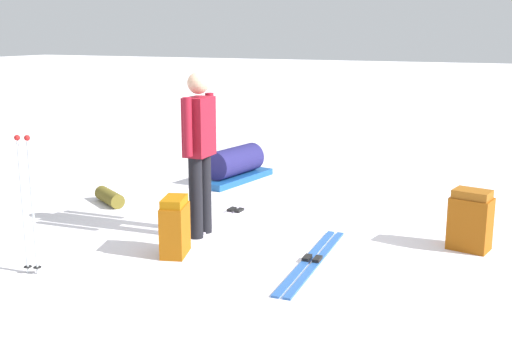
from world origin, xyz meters
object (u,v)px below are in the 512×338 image
object	(u,v)px
ski_poles_planted_near	(27,198)
gear_sled	(235,166)
ski_pair_near	(235,212)
sleeping_mat_rolled	(110,197)
skier_standing	(199,146)
backpack_large_dark	(470,220)
ski_pair_far	(312,261)
backpack_bright	(175,227)

from	to	relation	value
ski_poles_planted_near	gear_sled	world-z (taller)	ski_poles_planted_near
ski_pair_near	sleeping_mat_rolled	bearing A→B (deg)	11.32
skier_standing	backpack_large_dark	distance (m)	2.79
ski_pair_far	sleeping_mat_rolled	xyz separation A→B (m)	(2.96, -0.84, 0.08)
backpack_large_dark	gear_sled	xyz separation A→B (m)	(3.38, -1.63, -0.07)
backpack_bright	ski_pair_near	bearing A→B (deg)	-85.72
backpack_large_dark	gear_sled	distance (m)	3.75
backpack_bright	sleeping_mat_rolled	distance (m)	2.09
gear_sled	sleeping_mat_rolled	xyz separation A→B (m)	(0.86, 1.76, -0.13)
ski_pair_near	sleeping_mat_rolled	xyz separation A→B (m)	(1.58, 0.32, 0.08)
ski_pair_far	sleeping_mat_rolled	size ratio (longest dim) A/B	3.27
skier_standing	ski_pair_far	bearing A→B (deg)	168.73
skier_standing	gear_sled	xyz separation A→B (m)	(0.77, -2.34, -0.73)
sleeping_mat_rolled	ski_pair_near	bearing A→B (deg)	-168.68
ski_pair_far	backpack_large_dark	bearing A→B (deg)	-142.72
ski_pair_far	sleeping_mat_rolled	world-z (taller)	sleeping_mat_rolled
ski_pair_far	backpack_bright	xyz separation A→B (m)	(1.26, 0.36, 0.26)
ski_pair_near	ski_pair_far	world-z (taller)	same
gear_sled	ski_pair_far	bearing A→B (deg)	128.91
backpack_large_dark	gear_sled	world-z (taller)	backpack_large_dark
ski_pair_near	skier_standing	bearing A→B (deg)	92.58
gear_sled	ski_poles_planted_near	bearing A→B (deg)	89.25
sleeping_mat_rolled	ski_pair_far	bearing A→B (deg)	164.10
gear_sled	sleeping_mat_rolled	world-z (taller)	gear_sled
ski_pair_near	ski_pair_far	xyz separation A→B (m)	(-1.37, 1.16, -0.00)
ski_pair_near	gear_sled	xyz separation A→B (m)	(0.73, -1.44, 0.21)
ski_pair_near	ski_poles_planted_near	size ratio (longest dim) A/B	1.43
ski_pair_near	backpack_bright	world-z (taller)	backpack_bright
backpack_bright	ski_pair_far	bearing A→B (deg)	-164.07
ski_pair_near	backpack_bright	distance (m)	1.55
skier_standing	sleeping_mat_rolled	bearing A→B (deg)	-19.55
skier_standing	ski_poles_planted_near	bearing A→B (deg)	62.36
ski_pair_far	backpack_bright	bearing A→B (deg)	15.93
skier_standing	gear_sled	size ratio (longest dim) A/B	1.24
skier_standing	ski_pair_near	xyz separation A→B (m)	(0.04, -0.89, -0.94)
backpack_large_dark	sleeping_mat_rolled	xyz separation A→B (m)	(4.24, 0.13, -0.20)
backpack_bright	gear_sled	bearing A→B (deg)	-74.13
skier_standing	backpack_bright	bearing A→B (deg)	96.70
backpack_large_dark	ski_poles_planted_near	size ratio (longest dim) A/B	0.48
skier_standing	backpack_large_dark	size ratio (longest dim) A/B	2.83
ski_pair_far	gear_sled	distance (m)	3.35
skier_standing	ski_pair_near	world-z (taller)	skier_standing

